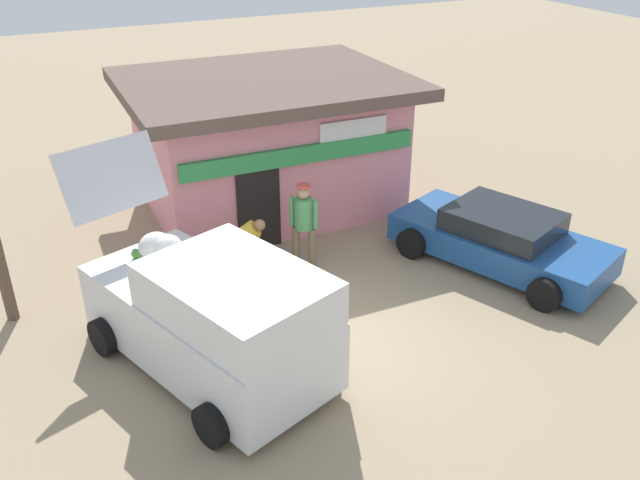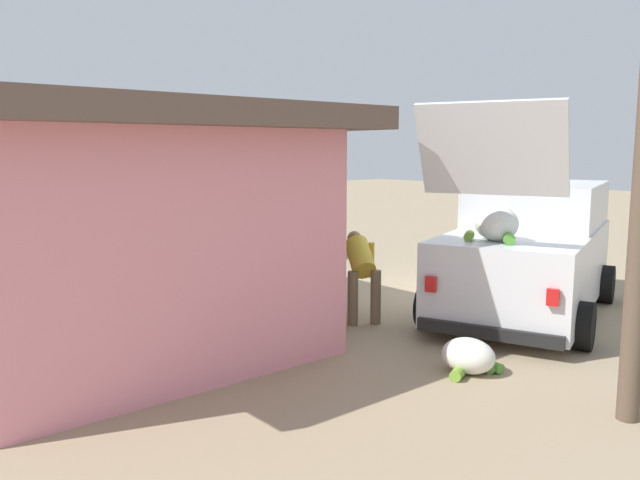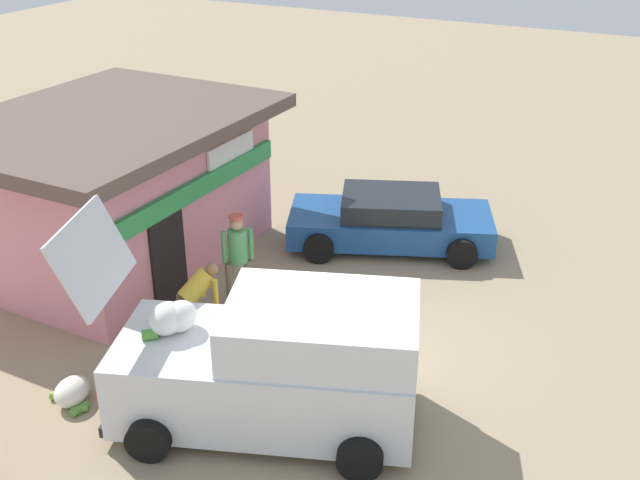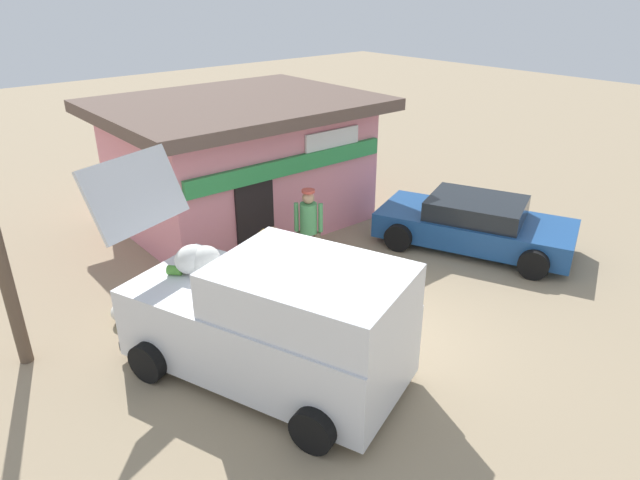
% 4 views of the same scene
% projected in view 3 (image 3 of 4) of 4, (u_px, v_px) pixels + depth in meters
% --- Properties ---
extents(ground_plane, '(60.00, 60.00, 0.00)m').
position_uv_depth(ground_plane, '(331.00, 364.00, 12.33)').
color(ground_plane, '#9E896B').
extents(storefront_bar, '(6.17, 4.94, 2.98)m').
position_uv_depth(storefront_bar, '(113.00, 187.00, 15.06)').
color(storefront_bar, pink).
rests_on(storefront_bar, ground_plane).
extents(delivery_van, '(3.30, 4.97, 3.02)m').
position_uv_depth(delivery_van, '(277.00, 363.00, 10.69)').
color(delivery_van, silver).
rests_on(delivery_van, ground_plane).
extents(parked_sedan, '(3.27, 4.53, 1.13)m').
position_uv_depth(parked_sedan, '(390.00, 220.00, 16.03)').
color(parked_sedan, '#1E4C8C').
rests_on(parked_sedan, ground_plane).
extents(vendor_standing, '(0.48, 0.48, 1.77)m').
position_uv_depth(vendor_standing, '(238.00, 254.00, 13.58)').
color(vendor_standing, '#726047').
rests_on(vendor_standing, ground_plane).
extents(customer_bending, '(0.74, 0.69, 1.28)m').
position_uv_depth(customer_bending, '(196.00, 295.00, 12.74)').
color(customer_bending, '#726047').
rests_on(customer_bending, ground_plane).
extents(unloaded_banana_pile, '(0.69, 0.75, 0.40)m').
position_uv_depth(unloaded_banana_pile, '(72.00, 393.00, 11.37)').
color(unloaded_banana_pile, silver).
rests_on(unloaded_banana_pile, ground_plane).
extents(paint_bucket, '(0.31, 0.31, 0.31)m').
position_uv_depth(paint_bucket, '(299.00, 238.00, 16.15)').
color(paint_bucket, silver).
rests_on(paint_bucket, ground_plane).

